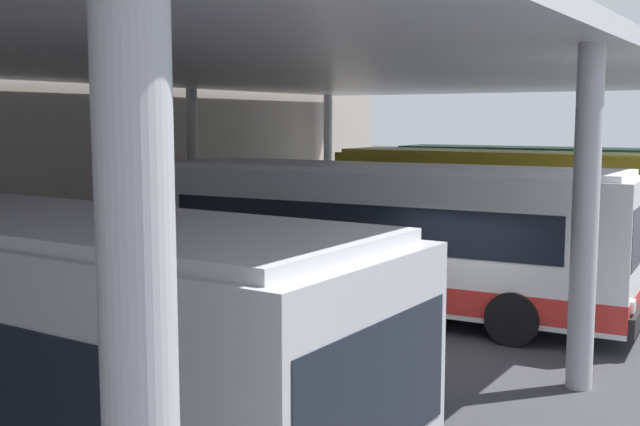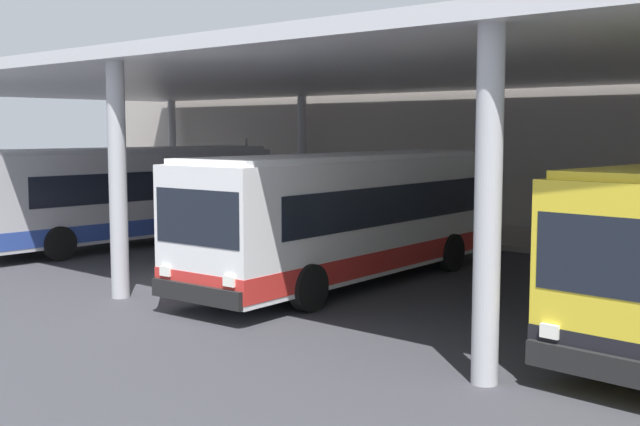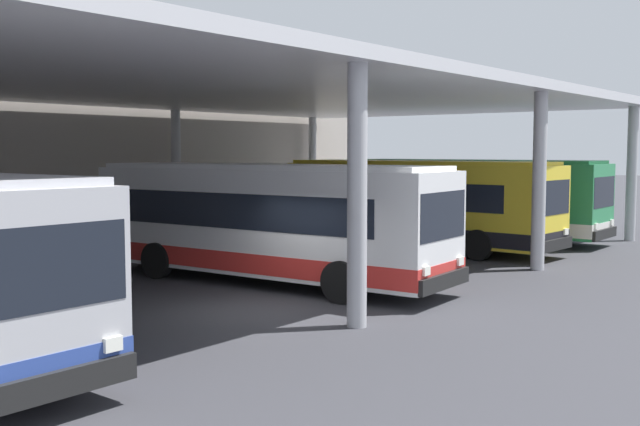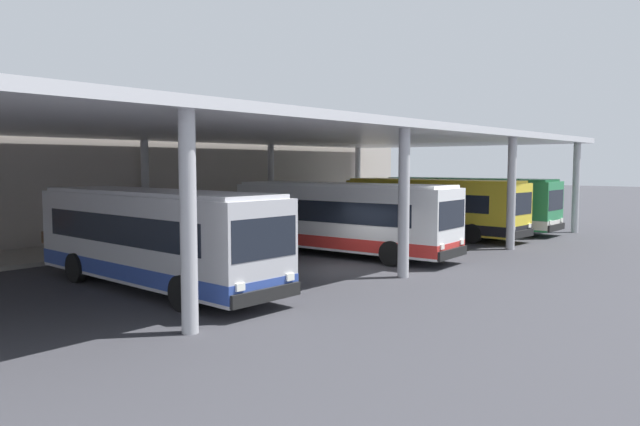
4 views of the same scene
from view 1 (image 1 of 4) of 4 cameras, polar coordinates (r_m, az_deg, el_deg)
name	(u,v)px [view 1 (image 1 of 4)]	position (r m, az deg, el deg)	size (l,w,h in m)	color
ground_plane	(430,361)	(13.82, 8.03, -10.63)	(200.00, 200.00, 0.00)	#333338
platform_kerb	(1,281)	(21.31, -22.23, -4.62)	(42.00, 4.50, 0.18)	gray
canopy_shelter	(183,62)	(16.26, -9.92, 10.82)	(40.00, 17.00, 5.55)	silver
bus_second_bay	(380,235)	(16.84, 4.38, -1.64)	(3.19, 10.67, 3.17)	white
bus_middle_bay	(496,200)	(24.89, 12.68, 0.95)	(3.07, 10.64, 3.17)	yellow
bus_far_bay	(540,190)	(28.59, 15.72, 1.60)	(2.82, 10.56, 3.17)	#28844C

